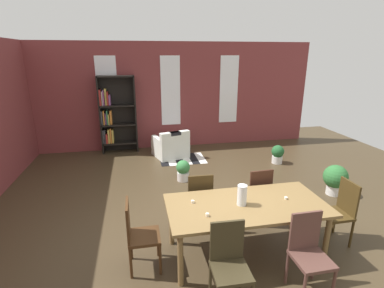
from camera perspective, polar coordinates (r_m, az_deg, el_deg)
name	(u,v)px	position (r m, az deg, el deg)	size (l,w,h in m)	color
ground_plane	(210,235)	(4.66, 3.60, -17.52)	(11.88, 11.88, 0.00)	#403320
back_wall_brick	(170,96)	(8.46, -4.29, 9.42)	(8.42, 0.12, 3.00)	brown
window_pane_0	(108,93)	(8.34, -16.32, 9.70)	(0.55, 0.02, 1.95)	white
window_pane_1	(171,91)	(8.37, -4.25, 10.37)	(0.55, 0.02, 1.95)	white
window_pane_2	(229,90)	(8.75, 7.26, 10.58)	(0.55, 0.02, 1.95)	white
dining_table	(246,209)	(4.00, 10.70, -12.50)	(2.12, 1.01, 0.77)	brown
vase_on_table	(242,195)	(3.87, 9.85, -9.91)	(0.13, 0.13, 0.28)	silver
tealight_candle_0	(207,215)	(3.63, 3.03, -13.79)	(0.04, 0.04, 0.04)	silver
tealight_candle_1	(193,202)	(3.92, 0.15, -11.32)	(0.04, 0.04, 0.04)	silver
tealight_candle_2	(286,198)	(4.21, 18.06, -10.11)	(0.04, 0.04, 0.03)	silver
dining_chair_near_right	(309,251)	(3.76, 22.04, -18.99)	(0.40, 0.40, 0.95)	#53342C
dining_chair_head_left	(138,233)	(3.85, -10.61, -16.89)	(0.40, 0.40, 0.95)	#402713
dining_chair_far_left	(199,199)	(4.57, 1.44, -10.72)	(0.41, 0.41, 0.95)	#3A2B14
dining_chair_head_right	(339,210)	(4.77, 27.11, -11.53)	(0.40, 0.40, 0.95)	#3F2E13
dining_chair_far_right	(257,193)	(4.85, 12.72, -9.43)	(0.42, 0.42, 0.95)	#3A1F16
dining_chair_near_left	(229,262)	(3.39, 7.36, -22.13)	(0.41, 0.41, 0.95)	#342C19
bookshelf_tall	(115,115)	(8.24, -14.99, 5.54)	(0.98, 0.33, 2.12)	black
armchair_white	(171,147)	(7.79, -4.19, -0.50)	(1.00, 1.00, 0.75)	white
potted_plant_by_shelf	(278,154)	(7.62, 16.55, -1.86)	(0.31, 0.31, 0.47)	silver
potted_plant_corner	(335,178)	(6.33, 26.45, -6.09)	(0.46, 0.46, 0.61)	silver
potted_plant_window	(183,170)	(6.32, -1.78, -5.16)	(0.30, 0.30, 0.46)	silver
striped_rug	(182,159)	(7.65, -1.91, -2.98)	(1.18, 0.86, 0.01)	black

